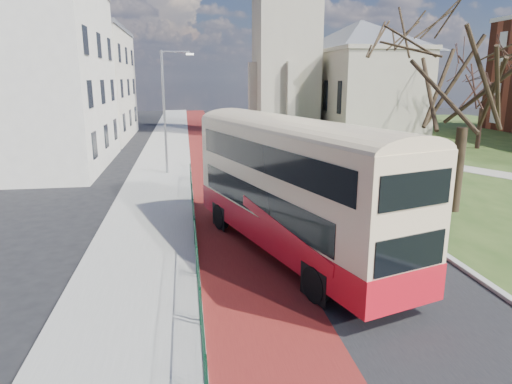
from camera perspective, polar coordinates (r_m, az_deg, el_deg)
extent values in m
plane|color=black|center=(14.83, 4.53, -11.53)|extent=(160.00, 160.00, 0.00)
cube|color=black|center=(33.93, -0.72, 3.25)|extent=(9.00, 120.00, 0.01)
cube|color=#591414|center=(33.66, -5.28, 3.10)|extent=(3.40, 120.00, 0.01)
cube|color=gray|center=(33.64, -11.77, 2.95)|extent=(4.00, 120.00, 0.12)
cube|color=#999993|center=(33.59, -8.36, 3.09)|extent=(0.25, 120.00, 0.13)
cube|color=#999993|center=(36.75, 5.97, 4.11)|extent=(0.25, 80.00, 0.13)
cylinder|color=#0E3D25|center=(17.80, -7.70, -3.36)|extent=(0.04, 24.00, 0.04)
cylinder|color=#0E3D25|center=(18.11, -7.60, -6.23)|extent=(0.04, 24.00, 0.04)
cube|color=gray|center=(52.50, 3.78, 20.21)|extent=(6.50, 6.50, 24.00)
cube|color=gray|center=(54.68, 12.57, 11.80)|extent=(9.00, 18.00, 9.00)
pyramid|color=#565960|center=(55.00, 13.04, 20.25)|extent=(9.00, 18.00, 3.60)
cube|color=beige|center=(36.63, -26.66, 12.43)|extent=(10.00, 14.00, 12.50)
cube|color=beige|center=(52.13, -21.28, 12.20)|extent=(10.00, 16.00, 11.00)
cube|color=#565960|center=(52.35, -21.87, 18.48)|extent=(10.30, 16.30, 0.50)
cylinder|color=gray|center=(31.10, -11.38, 9.64)|extent=(0.16, 0.16, 8.00)
cylinder|color=gray|center=(31.03, -10.01, 16.90)|extent=(1.80, 0.10, 0.10)
cube|color=silver|center=(31.03, -8.26, 16.69)|extent=(0.50, 0.18, 0.12)
cube|color=red|center=(16.83, 4.52, -4.40)|extent=(6.05, 11.87, 1.05)
cube|color=beige|center=(16.29, 4.66, 2.48)|extent=(6.00, 11.81, 3.06)
cube|color=black|center=(16.16, -0.02, -1.03)|extent=(2.91, 9.09, 1.00)
cube|color=black|center=(17.46, 7.80, -0.01)|extent=(2.91, 9.09, 1.00)
cube|color=black|center=(15.55, 0.50, 4.33)|extent=(3.19, 9.98, 0.95)
cube|color=black|center=(16.89, 8.58, 4.96)|extent=(3.19, 9.98, 0.95)
cube|color=black|center=(21.53, -3.28, 2.79)|extent=(2.28, 0.79, 1.11)
cube|color=black|center=(21.28, -3.34, 6.97)|extent=(2.28, 0.79, 0.95)
cube|color=orange|center=(21.21, -3.36, 8.58)|extent=(1.83, 0.66, 0.32)
cylinder|color=black|center=(19.85, -4.40, -3.09)|extent=(0.63, 1.14, 1.10)
cylinder|color=black|center=(20.84, 1.86, -2.22)|extent=(0.63, 1.14, 1.10)
cylinder|color=black|center=(13.69, 7.55, -11.36)|extent=(0.63, 1.14, 1.10)
cylinder|color=black|center=(15.09, 15.42, -9.27)|extent=(0.63, 1.14, 1.10)
cylinder|color=#2E2317|center=(23.99, 23.92, 2.53)|extent=(0.60, 0.60, 4.09)
cylinder|color=#321F19|center=(46.78, 26.14, 7.14)|extent=(0.50, 0.50, 3.68)
cylinder|color=black|center=(24.89, 18.18, -0.47)|extent=(0.63, 0.63, 0.80)
cylinder|color=gray|center=(24.79, 18.25, 0.49)|extent=(0.67, 0.67, 0.05)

